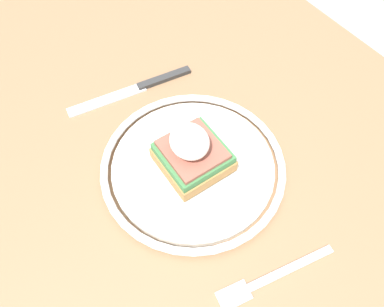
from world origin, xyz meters
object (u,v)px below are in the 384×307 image
at_px(plate, 192,165).
at_px(knife, 141,87).
at_px(sandwich, 192,152).
at_px(fork, 270,278).

bearing_deg(plate, knife, -5.39).
distance_m(plate, sandwich, 0.03).
xyz_separation_m(plate, fork, (-0.17, 0.01, -0.01)).
bearing_deg(fork, sandwich, -2.41).
height_order(plate, knife, plate).
height_order(sandwich, fork, sandwich).
relative_size(plate, sandwich, 2.95).
distance_m(plate, knife, 0.16).
distance_m(plate, fork, 0.17).
bearing_deg(knife, sandwich, 174.16).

